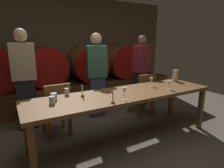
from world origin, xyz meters
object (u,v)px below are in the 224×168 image
candle_right (113,99)px  wine_glass_right (169,83)px  chair_right (144,92)px  guest_left (25,79)px  dining_table (125,97)px  chair_left (57,107)px  guest_center (97,75)px  candle_left (82,93)px  cup_left (52,100)px  wine_barrel_center_right (87,64)px  wine_glass_left (124,91)px  cup_right (67,92)px  wine_glass_center (151,80)px  wine_barrel_center_left (45,67)px  cup_center (54,97)px  guest_right (141,71)px  wine_barrel_far_right (120,62)px  pitcher (175,75)px

candle_right → wine_glass_right: candle_right is taller
chair_right → guest_left: 2.24m
dining_table → candle_right: candle_right is taller
candle_right → guest_left: bearing=119.8°
chair_left → guest_center: 1.07m
chair_right → candle_right: (-1.28, -0.94, 0.32)m
candle_left → cup_left: 0.44m
wine_barrel_center_right → wine_glass_left: 2.38m
chair_right → wine_glass_right: bearing=81.8°
dining_table → cup_right: 0.86m
wine_glass_center → wine_barrel_center_left: bearing=125.8°
cup_left → cup_center: (0.05, 0.13, -0.00)m
guest_right → wine_barrel_far_right: bearing=-104.8°
candle_left → cup_right: size_ratio=1.92×
chair_left → guest_left: bearing=-59.5°
candle_left → pitcher: (1.93, 0.08, 0.06)m
wine_glass_left → cup_left: 0.92m
chair_left → pitcher: size_ratio=4.06×
guest_center → cup_right: (-0.83, -0.74, -0.05)m
candle_right → guest_center: bearing=72.6°
candle_right → wine_glass_center: candle_right is taller
chair_left → cup_left: chair_left is taller
guest_left → chair_right: bearing=172.0°
candle_right → wine_glass_left: (0.19, 0.03, 0.07)m
guest_center → cup_center: guest_center is taller
dining_table → candle_left: size_ratio=15.41×
wine_barrel_far_right → guest_center: size_ratio=0.52×
wine_glass_left → wine_barrel_far_right: bearing=58.9°
guest_center → cup_left: size_ratio=17.53×
candle_right → wine_glass_right: (1.12, 0.14, 0.04)m
wine_barrel_center_left → candle_right: 2.40m
wine_barrel_far_right → pitcher: size_ratio=4.02×
wine_barrel_center_right → chair_left: wine_barrel_center_right is taller
wine_barrel_center_right → wine_barrel_far_right: same height
guest_right → wine_glass_left: (-1.43, -1.44, 0.05)m
chair_left → candle_right: (0.48, -0.95, 0.32)m
cup_center → wine_glass_left: bearing=-29.6°
chair_right → pitcher: 0.70m
wine_barrel_center_right → cup_right: size_ratio=8.89×
wine_glass_right → chair_right: bearing=79.0°
cup_right → cup_center: bearing=-145.1°
wine_barrel_far_right → dining_table: 2.40m
wine_glass_left → cup_center: wine_glass_left is taller
wine_glass_left → cup_center: size_ratio=1.80×
wine_barrel_center_right → guest_left: guest_left is taller
candle_left → guest_center: bearing=54.7°
wine_barrel_far_right → guest_center: (-1.17, -0.99, -0.10)m
guest_center → wine_glass_right: bearing=131.1°
guest_center → wine_glass_left: guest_center is taller
guest_right → candle_right: guest_right is taller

